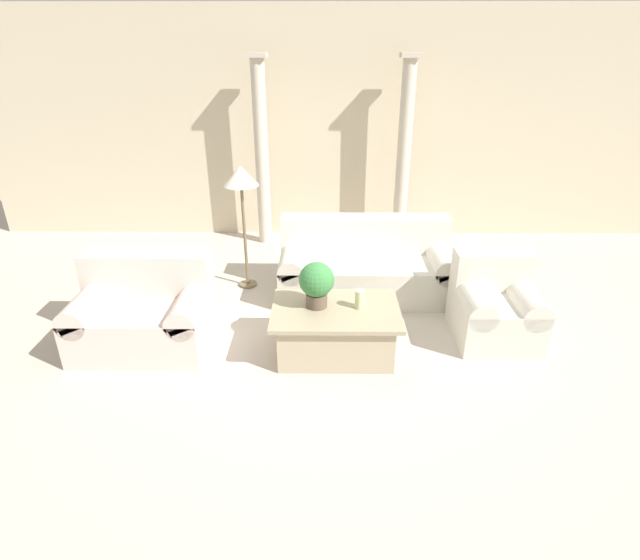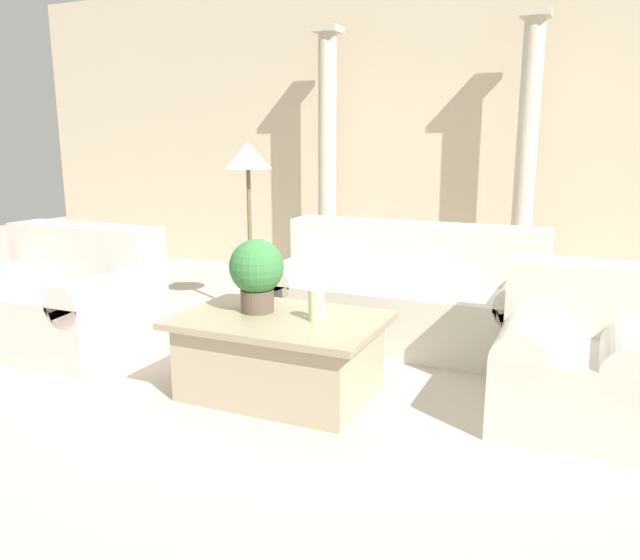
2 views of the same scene
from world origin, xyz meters
TOP-DOWN VIEW (x-y plane):
  - ground_plane at (0.00, 0.00)m, footprint 16.00×16.00m
  - wall_back at (0.00, 3.05)m, footprint 10.00×0.06m
  - sofa_long at (0.48, 0.95)m, footprint 1.98×0.90m
  - loveseat at (-1.76, -0.17)m, footprint 1.25×0.90m
  - coffee_table at (0.11, -0.35)m, footprint 1.19×0.82m
  - potted_plant at (-0.07, -0.30)m, footprint 0.33×0.33m
  - pillar_candle at (0.33, -0.33)m, footprint 0.09×0.09m
  - floor_lamp at (-0.94, 1.11)m, footprint 0.40×0.40m
  - column_left at (-0.89, 2.64)m, footprint 0.26×0.26m
  - column_right at (1.10, 2.64)m, footprint 0.26×0.26m
  - armchair at (1.70, -0.02)m, footprint 0.78×0.82m

SIDE VIEW (x-z plane):
  - ground_plane at x=0.00m, z-range 0.00..0.00m
  - coffee_table at x=0.11m, z-range 0.01..0.48m
  - sofa_long at x=0.48m, z-range -0.09..0.78m
  - armchair at x=1.70m, z-range -0.07..0.76m
  - loveseat at x=-1.76m, z-range -0.08..0.78m
  - pillar_candle at x=0.33m, z-range 0.48..0.65m
  - potted_plant at x=-0.07m, z-range 0.50..0.94m
  - floor_lamp at x=-0.94m, z-range 0.55..2.02m
  - column_left at x=-0.89m, z-range 0.03..2.62m
  - column_right at x=1.10m, z-range 0.03..2.62m
  - wall_back at x=0.00m, z-range 0.00..3.20m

